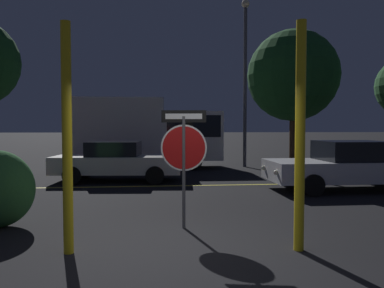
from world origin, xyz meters
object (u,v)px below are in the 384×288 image
at_px(stop_sign, 184,147).
at_px(passing_car_2, 117,161).
at_px(yellow_pole_right, 300,137).
at_px(tree_2, 293,76).
at_px(passing_car_3, 348,166).
at_px(delivery_truck, 146,131).
at_px(street_lamp, 245,71).
at_px(yellow_pole_left, 67,139).

xyz_separation_m(stop_sign, passing_car_2, (-1.80, 6.18, -0.80)).
bearing_deg(yellow_pole_right, tree_2, 69.62).
distance_m(passing_car_2, passing_car_3, 7.38).
relative_size(passing_car_2, delivery_truck, 0.66).
bearing_deg(street_lamp, passing_car_2, -142.83).
distance_m(passing_car_3, tree_2, 11.50).
height_order(passing_car_3, tree_2, tree_2).
xyz_separation_m(yellow_pole_right, passing_car_3, (3.52, 5.07, -0.99)).
relative_size(delivery_truck, street_lamp, 0.89).
relative_size(stop_sign, passing_car_2, 0.48).
distance_m(stop_sign, passing_car_2, 6.48).
bearing_deg(passing_car_2, stop_sign, 20.99).
relative_size(passing_car_2, passing_car_3, 0.95).
bearing_deg(yellow_pole_left, yellow_pole_right, -3.47).
relative_size(stop_sign, yellow_pole_right, 0.63).
bearing_deg(street_lamp, tree_2, 45.86).
xyz_separation_m(passing_car_3, tree_2, (2.27, 10.51, 4.09)).
xyz_separation_m(stop_sign, yellow_pole_right, (1.62, -1.40, 0.22)).
relative_size(passing_car_3, street_lamp, 0.62).
height_order(stop_sign, passing_car_3, stop_sign).
bearing_deg(passing_car_3, stop_sign, 125.74).
height_order(passing_car_2, delivery_truck, delivery_truck).
bearing_deg(passing_car_3, passing_car_2, 70.36).
bearing_deg(stop_sign, delivery_truck, 104.67).
distance_m(passing_car_2, street_lamp, 7.82).
height_order(yellow_pole_left, passing_car_3, yellow_pole_left).
bearing_deg(delivery_truck, yellow_pole_left, -3.55).
height_order(stop_sign, tree_2, tree_2).
bearing_deg(street_lamp, stop_sign, -109.54).
distance_m(yellow_pole_left, tree_2, 18.19).
height_order(stop_sign, yellow_pole_left, yellow_pole_left).
height_order(delivery_truck, tree_2, tree_2).
distance_m(yellow_pole_left, street_lamp, 13.04).
relative_size(yellow_pole_right, passing_car_3, 0.72).
bearing_deg(tree_2, passing_car_2, -139.01).
bearing_deg(tree_2, delivery_truck, -155.00).
height_order(yellow_pole_left, delivery_truck, yellow_pole_left).
bearing_deg(yellow_pole_left, passing_car_2, 90.09).
xyz_separation_m(yellow_pole_left, delivery_truck, (0.89, 11.50, -0.01)).
bearing_deg(stop_sign, passing_car_2, 115.93).
bearing_deg(yellow_pole_left, stop_sign, 33.77).
bearing_deg(passing_car_2, tree_2, 135.74).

